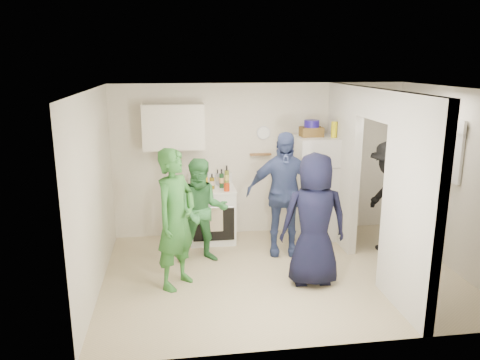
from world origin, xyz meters
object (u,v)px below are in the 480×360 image
person_nook (388,198)px  yellow_cup_stack_top (334,130)px  stove (212,215)px  person_navy (314,220)px  person_green_left (176,219)px  blue_bowl (312,124)px  fridge (316,188)px  wicker_basket (311,132)px  person_green_center (202,211)px  person_denim (283,194)px

person_nook → yellow_cup_stack_top: bearing=-133.2°
stove → person_nook: 2.73m
person_navy → person_green_left: bearing=-1.8°
stove → person_navy: bearing=-54.8°
stove → blue_bowl: blue_bowl is taller
fridge → wicker_basket: wicker_basket is taller
fridge → person_green_center: 2.04m
stove → person_green_center: 0.87m
yellow_cup_stack_top → person_denim: (-0.91, -0.50, -0.87)m
yellow_cup_stack_top → person_green_center: bearing=-163.0°
person_green_left → person_green_center: person_green_left is taller
person_nook → person_green_center: bearing=-86.9°
wicker_basket → person_green_center: (-1.80, -0.80, -0.98)m
person_denim → person_nook: (1.56, -0.21, -0.07)m
fridge → person_denim: size_ratio=0.90×
person_green_center → person_nook: size_ratio=0.89×
fridge → blue_bowl: blue_bowl is taller
stove → person_navy: person_navy is taller
person_denim → person_green_left: bearing=-143.2°
stove → person_navy: (1.18, -1.67, 0.43)m
blue_bowl → yellow_cup_stack_top: blue_bowl is taller
stove → fridge: (1.70, -0.03, 0.39)m
person_green_center → person_denim: 1.23m
fridge → wicker_basket: (-0.10, 0.05, 0.91)m
wicker_basket → person_green_left: bearing=-145.3°
person_green_center → fridge: bearing=21.3°
person_denim → person_nook: 1.58m
person_green_center → person_nook: person_nook is taller
person_green_center → yellow_cup_stack_top: bearing=16.8°
blue_bowl → person_navy: (-0.43, -1.69, -1.01)m
fridge → stove: bearing=179.0°
blue_bowl → fridge: bearing=-26.6°
yellow_cup_stack_top → person_denim: bearing=-151.5°
person_green_left → person_denim: person_denim is taller
person_green_left → person_denim: 1.80m
person_navy → blue_bowl: bearing=-100.2°
wicker_basket → person_nook: 1.57m
blue_bowl → person_green_center: size_ratio=0.16×
person_navy → yellow_cup_stack_top: bearing=-112.0°
yellow_cup_stack_top → person_green_center: size_ratio=0.16×
person_green_center → blue_bowl: bearing=23.7°
yellow_cup_stack_top → person_green_left: (-2.50, -1.36, -0.89)m
fridge → person_green_left: bearing=-147.3°
stove → person_green_center: size_ratio=0.58×
person_green_left → person_nook: person_green_left is taller
blue_bowl → person_green_center: 2.26m
stove → blue_bowl: (1.60, 0.02, 1.43)m
blue_bowl → stove: bearing=-179.3°
person_denim → person_nook: size_ratio=1.09×
fridge → yellow_cup_stack_top: (0.22, -0.10, 0.96)m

